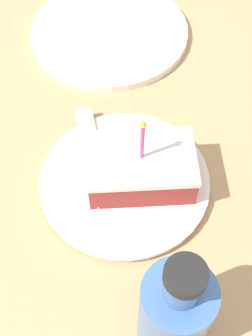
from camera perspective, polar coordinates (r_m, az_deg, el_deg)
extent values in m
cube|color=tan|center=(0.62, -1.36, -4.96)|extent=(2.40, 2.40, 0.04)
cylinder|color=white|center=(0.61, 0.00, -1.67)|extent=(0.21, 0.21, 0.02)
cylinder|color=white|center=(0.61, 0.00, -1.52)|extent=(0.22, 0.22, 0.01)
cube|color=#99332D|center=(0.58, 2.01, -0.21)|extent=(0.08, 0.13, 0.04)
cube|color=silver|center=(0.56, 2.08, 1.16)|extent=(0.09, 0.13, 0.01)
cylinder|color=#E04C8C|center=(0.54, 2.19, 3.24)|extent=(0.01, 0.01, 0.06)
cone|color=yellow|center=(0.51, 2.32, 5.59)|extent=(0.01, 0.01, 0.01)
cube|color=silver|center=(0.61, -3.66, -0.09)|extent=(0.12, 0.03, 0.00)
cube|color=silver|center=(0.66, -4.80, 5.71)|extent=(0.05, 0.03, 0.00)
cylinder|color=#3F66A5|center=(0.48, 6.12, -17.30)|extent=(0.07, 0.07, 0.13)
cylinder|color=#3F66A5|center=(0.40, 7.19, -14.05)|extent=(0.03, 0.03, 0.04)
cylinder|color=black|center=(0.38, 7.58, -12.85)|extent=(0.04, 0.04, 0.01)
cylinder|color=white|center=(0.80, -1.89, 16.26)|extent=(0.26, 0.26, 0.01)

